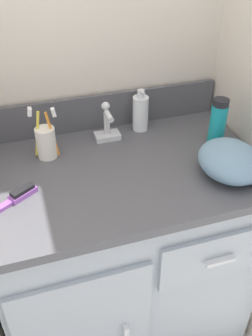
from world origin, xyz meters
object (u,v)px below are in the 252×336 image
object	(u,v)px
hairbrush	(16,197)
hand_towel	(234,162)
toothbrush_cup	(46,142)
soap_dispenser	(140,113)
shaving_cream_can	(218,123)

from	to	relation	value
hairbrush	hand_towel	distance (m)	0.66
hairbrush	toothbrush_cup	bearing A→B (deg)	26.40
toothbrush_cup	soap_dispenser	world-z (taller)	toothbrush_cup
shaving_cream_can	soap_dispenser	bearing A→B (deg)	138.65
soap_dispenser	hairbrush	size ratio (longest dim) A/B	0.94
soap_dispenser	hand_towel	xyz separation A→B (m)	(0.18, -0.36, -0.02)
toothbrush_cup	soap_dispenser	xyz separation A→B (m)	(0.36, 0.08, 0.01)
shaving_cream_can	hairbrush	world-z (taller)	shaving_cream_can
shaving_cream_can	hairbrush	xyz separation A→B (m)	(-0.69, -0.09, -0.08)
toothbrush_cup	soap_dispenser	size ratio (longest dim) A/B	1.12
soap_dispenser	shaving_cream_can	size ratio (longest dim) A/B	0.93
toothbrush_cup	hand_towel	distance (m)	0.60
hairbrush	soap_dispenser	bearing A→B (deg)	-2.24
toothbrush_cup	shaving_cream_can	size ratio (longest dim) A/B	1.04
soap_dispenser	toothbrush_cup	bearing A→B (deg)	-167.42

